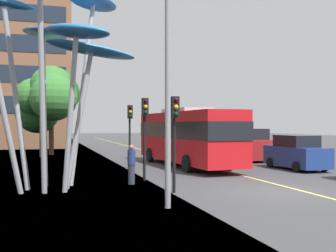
{
  "coord_description": "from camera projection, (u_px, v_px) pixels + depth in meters",
  "views": [
    {
      "loc": [
        -8.46,
        -14.06,
        2.55
      ],
      "look_at": [
        -1.96,
        8.29,
        2.5
      ],
      "focal_mm": 44.77,
      "sensor_mm": 36.0,
      "label": 1
    }
  ],
  "objects": [
    {
      "name": "ground",
      "position": [
        261.0,
        194.0,
        15.66
      ],
      "size": [
        120.0,
        240.0,
        0.1
      ],
      "color": "#424244"
    },
    {
      "name": "red_bus",
      "position": [
        186.0,
        135.0,
        25.89
      ],
      "size": [
        3.25,
        11.7,
        3.58
      ],
      "color": "red",
      "rests_on": "ground"
    },
    {
      "name": "leaf_sculpture",
      "position": [
        45.0,
        24.0,
        16.38
      ],
      "size": [
        7.96,
        7.28,
        8.57
      ],
      "color": "#9EA0A5",
      "rests_on": "ground"
    },
    {
      "name": "traffic_light_kerb_near",
      "position": [
        175.0,
        123.0,
        15.66
      ],
      "size": [
        0.28,
        0.42,
        3.62
      ],
      "color": "black",
      "rests_on": "ground"
    },
    {
      "name": "traffic_light_kerb_far",
      "position": [
        145.0,
        121.0,
        19.07
      ],
      "size": [
        0.28,
        0.42,
        3.78
      ],
      "color": "black",
      "rests_on": "ground"
    },
    {
      "name": "traffic_light_island_mid",
      "position": [
        130.0,
        122.0,
        24.87
      ],
      "size": [
        0.28,
        0.42,
        3.74
      ],
      "color": "black",
      "rests_on": "ground"
    },
    {
      "name": "car_parked_mid",
      "position": [
        296.0,
        153.0,
        24.07
      ],
      "size": [
        1.95,
        4.46,
        1.97
      ],
      "color": "navy",
      "rests_on": "ground"
    },
    {
      "name": "car_parked_far",
      "position": [
        251.0,
        146.0,
        29.79
      ],
      "size": [
        2.1,
        4.19,
        2.3
      ],
      "color": "maroon",
      "rests_on": "ground"
    },
    {
      "name": "car_side_street",
      "position": [
        219.0,
        143.0,
        35.3
      ],
      "size": [
        1.95,
        4.44,
        2.17
      ],
      "color": "silver",
      "rests_on": "ground"
    },
    {
      "name": "street_lamp",
      "position": [
        176.0,
        31.0,
        12.9
      ],
      "size": [
        1.4,
        0.44,
        8.76
      ],
      "color": "gray",
      "rests_on": "ground"
    },
    {
      "name": "tree_pavement_near",
      "position": [
        48.0,
        94.0,
        33.48
      ],
      "size": [
        4.92,
        5.24,
        7.36
      ],
      "color": "brown",
      "rests_on": "ground"
    },
    {
      "name": "tree_pavement_far",
      "position": [
        51.0,
        99.0,
        35.84
      ],
      "size": [
        5.55,
        5.25,
        7.41
      ],
      "color": "brown",
      "rests_on": "ground"
    },
    {
      "name": "pedestrian",
      "position": [
        131.0,
        164.0,
        18.0
      ],
      "size": [
        0.34,
        0.34,
        1.71
      ],
      "color": "#2D3342",
      "rests_on": "ground"
    }
  ]
}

